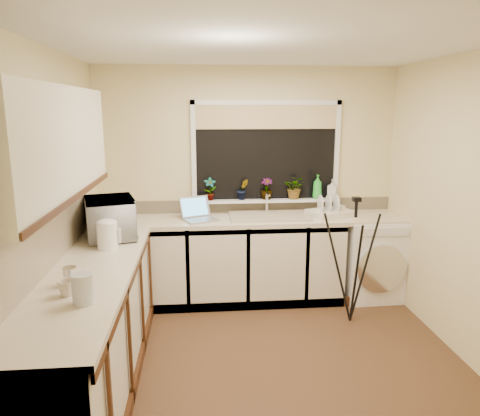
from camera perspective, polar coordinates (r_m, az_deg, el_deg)
name	(u,v)px	position (r m, az deg, el deg)	size (l,w,h in m)	color
floor	(266,358)	(3.95, 3.27, -18.25)	(3.20, 3.20, 0.00)	#4F311F
ceiling	(270,45)	(3.43, 3.80, 19.69)	(3.20, 3.20, 0.00)	white
wall_back	(247,182)	(4.95, 0.91, 3.24)	(3.20, 3.20, 0.00)	beige
wall_front	(318,289)	(2.09, 9.79, -10.01)	(3.20, 3.20, 0.00)	beige
wall_left	(53,218)	(3.62, -22.42, -1.15)	(3.00, 3.00, 0.00)	beige
wall_right	(466,209)	(4.05, 26.51, -0.15)	(3.00, 3.00, 0.00)	beige
base_cabinet_back	(219,262)	(4.83, -2.60, -6.74)	(2.55, 0.60, 0.86)	silver
base_cabinet_left	(93,335)	(3.53, -17.97, -14.88)	(0.54, 2.40, 0.86)	silver
worktop_back	(250,220)	(4.73, 1.28, -1.47)	(3.20, 0.60, 0.04)	beige
worktop_left	(89,275)	(3.36, -18.48, -8.01)	(0.60, 2.40, 0.04)	beige
upper_cabinet	(49,144)	(3.06, -22.87, 7.43)	(0.28, 1.90, 0.70)	silver
splashback_left	(42,243)	(3.36, -23.56, -3.99)	(0.02, 2.40, 0.45)	beige
splashback_back	(247,205)	(4.99, 0.92, 0.33)	(3.20, 0.02, 0.14)	beige
window_glass	(266,152)	(4.92, 3.28, 6.98)	(1.50, 0.02, 1.00)	black
window_blind	(267,117)	(4.87, 3.38, 11.34)	(1.50, 0.02, 0.25)	tan
windowsill	(266,200)	(4.94, 3.30, 0.97)	(1.60, 0.14, 0.03)	white
sink	(269,216)	(4.75, 3.69, -1.03)	(0.82, 0.46, 0.03)	tan
faucet	(267,203)	(4.90, 3.38, 0.68)	(0.03, 0.03, 0.24)	silver
washing_machine	(370,257)	(5.14, 16.04, -5.95)	(0.62, 0.60, 0.87)	white
laptop	(198,214)	(4.66, -5.27, -0.72)	(0.41, 0.42, 0.22)	gray
kettle	(107,236)	(3.82, -16.31, -3.36)	(0.16, 0.16, 0.22)	white
dish_rack	(330,213)	(4.88, 11.22, -0.64)	(0.43, 0.32, 0.06)	beige
tripod	(353,261)	(4.44, 14.03, -6.42)	(0.61, 0.61, 1.22)	black
glass_jug	(83,289)	(2.82, -19.13, -9.58)	(0.12, 0.12, 0.18)	#B7BCC3
steel_jar	(70,276)	(3.14, -20.57, -8.01)	(0.09, 0.09, 0.12)	silver
microwave	(111,218)	(4.17, -15.93, -1.19)	(0.61, 0.41, 0.34)	white
plant_a	(210,189)	(4.85, -3.77, 2.40)	(0.13, 0.09, 0.25)	#999999
plant_b	(243,189)	(4.88, 0.34, 2.35)	(0.12, 0.10, 0.22)	#999999
plant_c	(266,189)	(4.91, 3.35, 2.44)	(0.13, 0.13, 0.23)	#999999
plant_d	(295,188)	(4.96, 6.92, 2.57)	(0.22, 0.19, 0.25)	#999999
soap_bottle_green	(317,187)	(5.01, 9.69, 2.66)	(0.10, 0.10, 0.26)	green
soap_bottle_clear	(332,189)	(5.04, 11.50, 2.36)	(0.10, 0.10, 0.21)	#999999
cup_back	(340,210)	(5.01, 12.50, -0.21)	(0.11, 0.11, 0.09)	silver
cup_left	(66,288)	(2.99, -21.00, -9.38)	(0.10, 0.10, 0.09)	beige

